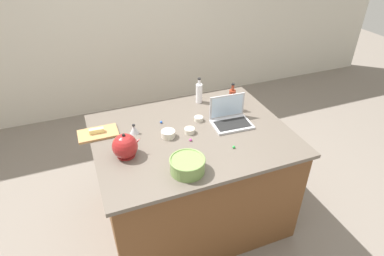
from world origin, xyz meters
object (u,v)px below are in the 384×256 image
Objects in this scene: kettle at (125,146)px; cutting_board at (98,133)px; mixing_bowl_large at (187,165)px; kitchen_timer at (134,129)px; bottle_soy at (232,99)px; bottle_vinegar at (199,93)px; ramekin_wide at (168,134)px; laptop at (230,118)px; ramekin_small at (190,131)px; ramekin_medium at (199,119)px; butter_stick_left at (97,131)px.

kettle is 0.70× the size of cutting_board.
mixing_bowl_large is 0.62m from kitchen_timer.
bottle_vinegar is (-0.22, 0.22, -0.00)m from bottle_soy.
kitchen_timer reaches higher than ramekin_wide.
kettle is at bearing -172.24° from laptop.
ramekin_wide is at bearing 177.37° from ramekin_small.
ramekin_medium is 0.67× the size of ramekin_wide.
cutting_board is 0.28m from kitchen_timer.
bottle_soy is 0.53m from ramekin_small.
mixing_bowl_large is (-0.53, -0.44, 0.01)m from laptop.
bottle_vinegar is at bearing 12.06° from cutting_board.
bottle_soy is (0.65, 0.63, 0.04)m from mixing_bowl_large.
ramekin_wide is at bearing -156.77° from ramekin_medium.
bottle_vinegar is 0.96m from butter_stick_left.
mixing_bowl_large is 2.18× the size of butter_stick_left.
ramekin_wide is (0.35, 0.11, -0.05)m from kettle.
kitchen_timer reaches higher than ramekin_medium.
kitchen_timer reaches higher than ramekin_small.
butter_stick_left is 1.38× the size of ramekin_small.
butter_stick_left is 0.55m from ramekin_wide.
bottle_vinegar reaches higher than laptop.
bottle_vinegar is 2.15× the size of butter_stick_left.
mixing_bowl_large reaches higher than ramekin_medium.
butter_stick_left reaches higher than cutting_board.
kettle reaches higher than mixing_bowl_large.
kettle is 2.67× the size of ramekin_small.
mixing_bowl_large is at bearing -42.58° from kettle.
cutting_board is at bearing 155.28° from ramekin_wide.
kitchen_timer is at bearing 65.73° from kettle.
cutting_board is 0.81m from ramekin_medium.
laptop is 1.51× the size of kettle.
bottle_soy is 0.81× the size of cutting_board.
kitchen_timer reaches higher than butter_stick_left.
butter_stick_left is (-0.93, -0.20, -0.06)m from bottle_vinegar.
kitchen_timer is (0.27, -0.08, -0.00)m from butter_stick_left.
bottle_soy is 3.08× the size of ramekin_small.
ramekin_small is at bearing -133.85° from ramekin_medium.
mixing_bowl_large is 0.79× the size of cutting_board.
bottle_vinegar is at bearing 67.25° from ramekin_medium.
butter_stick_left is 1.03× the size of ramekin_wide.
bottle_soy is (0.11, 0.20, 0.05)m from laptop.
mixing_bowl_large reaches higher than butter_stick_left.
kettle is at bearing -114.27° from kitchen_timer.
mixing_bowl_large is 0.83m from butter_stick_left.
cutting_board is (-0.49, 0.66, -0.05)m from mixing_bowl_large.
ramekin_wide is at bearing 17.99° from kettle.
mixing_bowl_large is at bearing -118.92° from ramekin_medium.
bottle_soy is at bearing 17.79° from kettle.
cutting_board is 2.83× the size of ramekin_wide.
laptop is 0.77m from kitchen_timer.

